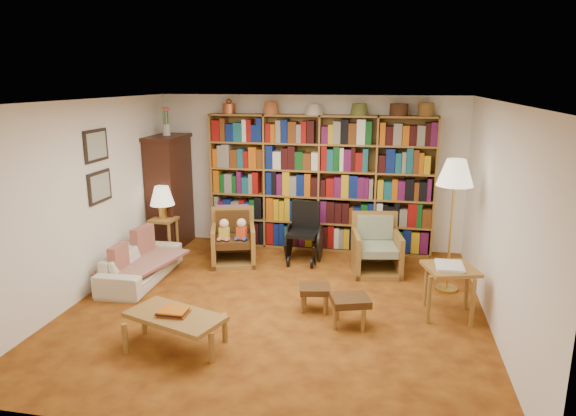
% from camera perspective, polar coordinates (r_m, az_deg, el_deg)
% --- Properties ---
extents(floor, '(5.00, 5.00, 0.00)m').
position_cam_1_polar(floor, '(6.51, -1.21, -10.76)').
color(floor, '#9A5917').
rests_on(floor, ground).
extents(ceiling, '(5.00, 5.00, 0.00)m').
position_cam_1_polar(ceiling, '(5.92, -1.34, 11.80)').
color(ceiling, silver).
rests_on(ceiling, wall_back).
extents(wall_back, '(5.00, 0.00, 5.00)m').
position_cam_1_polar(wall_back, '(8.50, 2.36, 4.00)').
color(wall_back, white).
rests_on(wall_back, floor).
extents(wall_front, '(5.00, 0.00, 5.00)m').
position_cam_1_polar(wall_front, '(3.81, -9.47, -9.05)').
color(wall_front, white).
rests_on(wall_front, floor).
extents(wall_left, '(0.00, 5.00, 5.00)m').
position_cam_1_polar(wall_left, '(7.06, -21.52, 0.93)').
color(wall_left, white).
rests_on(wall_left, floor).
extents(wall_right, '(0.00, 5.00, 5.00)m').
position_cam_1_polar(wall_right, '(6.08, 22.40, -1.14)').
color(wall_right, white).
rests_on(wall_right, floor).
extents(bookshelf, '(3.60, 0.30, 2.42)m').
position_cam_1_polar(bookshelf, '(8.32, 3.54, 3.21)').
color(bookshelf, olive).
rests_on(bookshelf, floor).
extents(curio_cabinet, '(0.50, 0.95, 2.40)m').
position_cam_1_polar(curio_cabinet, '(8.72, -13.00, 1.93)').
color(curio_cabinet, '#39160F').
rests_on(curio_cabinet, floor).
extents(framed_pictures, '(0.03, 0.52, 0.97)m').
position_cam_1_polar(framed_pictures, '(7.23, -20.37, 4.36)').
color(framed_pictures, black).
rests_on(framed_pictures, wall_left).
extents(sofa, '(1.58, 0.65, 0.46)m').
position_cam_1_polar(sofa, '(7.49, -16.03, -6.03)').
color(sofa, beige).
rests_on(sofa, floor).
extents(sofa_throw, '(0.91, 1.38, 0.04)m').
position_cam_1_polar(sofa_throw, '(7.45, -15.72, -5.55)').
color(sofa_throw, beige).
rests_on(sofa_throw, sofa).
extents(cushion_left, '(0.19, 0.43, 0.42)m').
position_cam_1_polar(cushion_left, '(7.78, -15.83, -3.56)').
color(cushion_left, maroon).
rests_on(cushion_left, sofa).
extents(cushion_right, '(0.12, 0.36, 0.36)m').
position_cam_1_polar(cushion_right, '(7.19, -18.33, -5.19)').
color(cushion_right, maroon).
rests_on(cushion_right, sofa).
extents(side_table_lamp, '(0.40, 0.40, 0.62)m').
position_cam_1_polar(side_table_lamp, '(8.33, -13.61, -2.32)').
color(side_table_lamp, olive).
rests_on(side_table_lamp, floor).
extents(table_lamp, '(0.38, 0.38, 0.52)m').
position_cam_1_polar(table_lamp, '(8.20, -13.82, 1.22)').
color(table_lamp, gold).
rests_on(table_lamp, side_table_lamp).
extents(armchair_leather, '(0.85, 0.86, 0.84)m').
position_cam_1_polar(armchair_leather, '(7.93, -5.92, -3.54)').
color(armchair_leather, olive).
rests_on(armchair_leather, floor).
extents(armchair_sage, '(0.80, 0.81, 0.84)m').
position_cam_1_polar(armchair_sage, '(7.63, 9.83, -4.59)').
color(armchair_sage, olive).
rests_on(armchair_sage, floor).
extents(wheelchair, '(0.52, 0.73, 0.91)m').
position_cam_1_polar(wheelchair, '(7.96, 1.83, -2.88)').
color(wheelchair, black).
rests_on(wheelchair, floor).
extents(floor_lamp, '(0.47, 0.47, 1.76)m').
position_cam_1_polar(floor_lamp, '(6.85, 18.07, 3.18)').
color(floor_lamp, gold).
rests_on(floor_lamp, floor).
extents(side_table_papers, '(0.69, 0.69, 0.65)m').
position_cam_1_polar(side_table_papers, '(6.32, 17.54, -7.10)').
color(side_table_papers, olive).
rests_on(side_table_papers, floor).
extents(footstool_a, '(0.42, 0.38, 0.31)m').
position_cam_1_polar(footstool_a, '(6.29, 3.01, -9.16)').
color(footstool_a, '#472B13').
rests_on(footstool_a, floor).
extents(footstool_b, '(0.51, 0.47, 0.35)m').
position_cam_1_polar(footstool_b, '(5.94, 6.93, -10.36)').
color(footstool_b, '#472B13').
rests_on(footstool_b, floor).
extents(coffee_table, '(1.13, 0.82, 0.43)m').
position_cam_1_polar(coffee_table, '(5.57, -12.43, -11.89)').
color(coffee_table, olive).
rests_on(coffee_table, floor).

